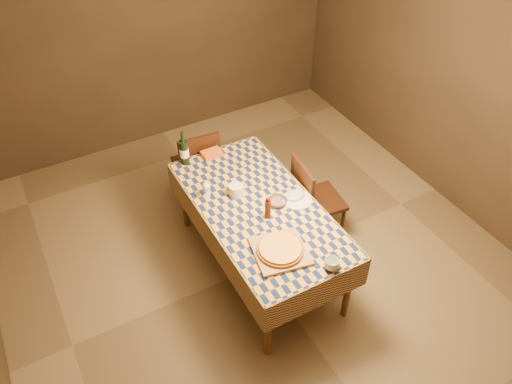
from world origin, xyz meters
TOP-DOWN VIEW (x-y plane):
  - room at (0.00, 0.00)m, footprint 5.00×5.10m
  - dining_table at (0.00, 0.00)m, footprint 0.94×1.84m
  - cutting_board at (-0.11, -0.52)m, footprint 0.47×0.47m
  - pizza at (-0.11, -0.52)m, footprint 0.46×0.46m
  - pepper_mill at (0.01, -0.14)m, footprint 0.07×0.07m
  - bowl at (0.15, -0.05)m, footprint 0.19×0.19m
  - wine_glass at (-0.33, 0.34)m, footprint 0.07×0.07m
  - wine_bottle at (-0.31, 0.86)m, footprint 0.11×0.11m
  - deli_tub at (-0.10, 0.23)m, footprint 0.13×0.13m
  - takeout_container at (-0.05, 0.84)m, footprint 0.19×0.13m
  - white_plate at (0.32, -0.09)m, footprint 0.27×0.27m
  - tumbler at (0.15, -0.84)m, footprint 0.15×0.15m
  - flour_patch at (0.18, -0.04)m, footprint 0.29×0.25m
  - flour_bag at (0.33, -0.05)m, footprint 0.22×0.19m
  - chair_far at (-0.11, 1.08)m, footprint 0.46×0.46m
  - chair_right at (0.63, 0.10)m, footprint 0.48×0.47m

SIDE VIEW (x-z plane):
  - chair_far at x=-0.11m, z-range 0.06..0.99m
  - chair_right at x=0.63m, z-range 0.06..0.99m
  - dining_table at x=0.00m, z-range 0.31..1.08m
  - flour_patch at x=0.18m, z-range 0.77..0.77m
  - white_plate at x=0.32m, z-range 0.77..0.78m
  - cutting_board at x=-0.11m, z-range 0.77..0.80m
  - takeout_container at x=-0.05m, z-range 0.77..0.82m
  - bowl at x=0.15m, z-range 0.77..0.82m
  - flour_bag at x=0.33m, z-range 0.77..0.82m
  - pizza at x=-0.11m, z-range 0.79..0.83m
  - tumbler at x=0.15m, z-range 0.77..0.86m
  - deli_tub at x=-0.10m, z-range 0.77..0.87m
  - wine_glass at x=-0.33m, z-range 0.80..0.94m
  - pepper_mill at x=0.01m, z-range 0.76..0.98m
  - wine_bottle at x=-0.31m, z-range 0.73..1.07m
  - room at x=0.00m, z-range 0.00..2.70m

